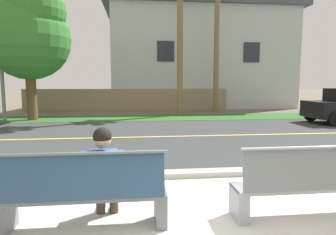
% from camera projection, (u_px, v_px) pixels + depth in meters
% --- Properties ---
extents(ground_plane, '(140.00, 140.00, 0.00)m').
position_uv_depth(ground_plane, '(157.00, 130.00, 11.08)').
color(ground_plane, '#665B4C').
extents(sidewalk_pavement, '(44.00, 3.60, 0.01)m').
position_uv_depth(sidewalk_pavement, '(203.00, 227.00, 3.58)').
color(sidewalk_pavement, beige).
rests_on(sidewalk_pavement, ground_plane).
extents(curb_edge, '(44.00, 0.30, 0.11)m').
position_uv_depth(curb_edge, '(179.00, 174.00, 5.50)').
color(curb_edge, '#ADA89E').
rests_on(curb_edge, ground_plane).
extents(street_asphalt, '(52.00, 8.00, 0.01)m').
position_uv_depth(street_asphalt, '(160.00, 137.00, 9.60)').
color(street_asphalt, '#383A3D').
rests_on(street_asphalt, ground_plane).
extents(road_centre_line, '(48.00, 0.14, 0.01)m').
position_uv_depth(road_centre_line, '(160.00, 137.00, 9.60)').
color(road_centre_line, '#E0CC4C').
rests_on(road_centre_line, ground_plane).
extents(far_verge_grass, '(48.00, 2.80, 0.02)m').
position_uv_depth(far_verge_grass, '(152.00, 118.00, 14.90)').
color(far_verge_grass, '#2D6026').
rests_on(far_verge_grass, ground_plane).
extents(bench_left, '(1.99, 0.48, 1.01)m').
position_uv_depth(bench_left, '(83.00, 194.00, 3.45)').
color(bench_left, slate).
rests_on(bench_left, ground_plane).
extents(bench_right, '(1.99, 0.48, 1.01)m').
position_uv_depth(bench_right, '(310.00, 185.00, 3.77)').
color(bench_right, '#9EA0A8').
rests_on(bench_right, ground_plane).
extents(seated_person_blue, '(0.52, 0.68, 1.25)m').
position_uv_depth(seated_person_blue, '(104.00, 172.00, 3.62)').
color(seated_person_blue, '#47382D').
rests_on(seated_person_blue, ground_plane).
extents(streetlamp, '(0.24, 2.10, 7.55)m').
position_uv_depth(streetlamp, '(1.00, 28.00, 13.42)').
color(streetlamp, gray).
rests_on(streetlamp, ground_plane).
extents(shade_tree_left, '(3.86, 3.86, 6.37)m').
position_uv_depth(shade_tree_left, '(30.00, 32.00, 13.45)').
color(shade_tree_left, brown).
rests_on(shade_tree_left, ground_plane).
extents(garden_wall, '(13.00, 0.36, 1.40)m').
position_uv_depth(garden_wall, '(128.00, 100.00, 18.76)').
color(garden_wall, gray).
rests_on(garden_wall, ground_plane).
extents(house_across_street, '(13.80, 6.91, 7.52)m').
position_uv_depth(house_across_street, '(199.00, 56.00, 22.13)').
color(house_across_street, '#B7BCC1').
rests_on(house_across_street, ground_plane).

